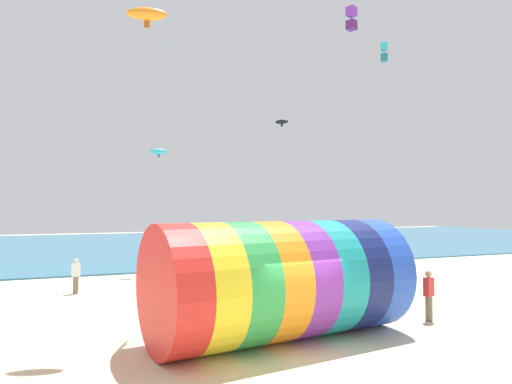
{
  "coord_description": "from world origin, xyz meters",
  "views": [
    {
      "loc": [
        -5.73,
        -11.15,
        3.98
      ],
      "look_at": [
        -0.02,
        3.37,
        4.46
      ],
      "focal_mm": 32.0,
      "sensor_mm": 36.0,
      "label": 1
    }
  ],
  "objects_px": {
    "kite_orange_parafoil": "(147,14)",
    "bystander_mid_beach": "(76,276)",
    "kite_handler": "(429,295)",
    "kite_black_parafoil": "(282,122)",
    "kite_cyan_parafoil": "(159,151)",
    "bystander_near_water": "(368,255)",
    "kite_cyan_box": "(384,52)",
    "giant_inflatable_tube": "(281,280)",
    "kite_purple_box": "(351,18)"
  },
  "relations": [
    {
      "from": "kite_handler",
      "to": "bystander_mid_beach",
      "type": "height_order",
      "value": "kite_handler"
    },
    {
      "from": "bystander_mid_beach",
      "to": "kite_orange_parafoil",
      "type": "bearing_deg",
      "value": -73.86
    },
    {
      "from": "giant_inflatable_tube",
      "to": "kite_purple_box",
      "type": "bearing_deg",
      "value": 44.35
    },
    {
      "from": "bystander_mid_beach",
      "to": "giant_inflatable_tube",
      "type": "bearing_deg",
      "value": -59.79
    },
    {
      "from": "kite_handler",
      "to": "kite_orange_parafoil",
      "type": "height_order",
      "value": "kite_orange_parafoil"
    },
    {
      "from": "kite_handler",
      "to": "bystander_near_water",
      "type": "bearing_deg",
      "value": 63.71
    },
    {
      "from": "kite_purple_box",
      "to": "bystander_near_water",
      "type": "height_order",
      "value": "kite_purple_box"
    },
    {
      "from": "bystander_mid_beach",
      "to": "kite_cyan_parafoil",
      "type": "bearing_deg",
      "value": 49.54
    },
    {
      "from": "kite_purple_box",
      "to": "kite_handler",
      "type": "bearing_deg",
      "value": -102.2
    },
    {
      "from": "kite_cyan_parafoil",
      "to": "kite_cyan_box",
      "type": "bearing_deg",
      "value": -45.99
    },
    {
      "from": "kite_orange_parafoil",
      "to": "kite_purple_box",
      "type": "bearing_deg",
      "value": 22.04
    },
    {
      "from": "bystander_near_water",
      "to": "bystander_mid_beach",
      "type": "bearing_deg",
      "value": -173.42
    },
    {
      "from": "bystander_near_water",
      "to": "kite_orange_parafoil",
      "type": "bearing_deg",
      "value": -148.65
    },
    {
      "from": "giant_inflatable_tube",
      "to": "bystander_mid_beach",
      "type": "xyz_separation_m",
      "value": [
        -5.74,
        9.86,
        -0.96
      ]
    },
    {
      "from": "kite_cyan_parafoil",
      "to": "kite_cyan_box",
      "type": "height_order",
      "value": "kite_cyan_box"
    },
    {
      "from": "giant_inflatable_tube",
      "to": "kite_orange_parafoil",
      "type": "relative_size",
      "value": 5.72
    },
    {
      "from": "kite_purple_box",
      "to": "kite_black_parafoil",
      "type": "distance_m",
      "value": 8.82
    },
    {
      "from": "giant_inflatable_tube",
      "to": "kite_handler",
      "type": "distance_m",
      "value": 5.74
    },
    {
      "from": "bystander_mid_beach",
      "to": "kite_handler",
      "type": "bearing_deg",
      "value": -40.55
    },
    {
      "from": "kite_handler",
      "to": "kite_black_parafoil",
      "type": "relative_size",
      "value": 1.87
    },
    {
      "from": "kite_cyan_parafoil",
      "to": "kite_orange_parafoil",
      "type": "bearing_deg",
      "value": -101.21
    },
    {
      "from": "kite_handler",
      "to": "kite_cyan_box",
      "type": "height_order",
      "value": "kite_cyan_box"
    },
    {
      "from": "giant_inflatable_tube",
      "to": "kite_cyan_box",
      "type": "relative_size",
      "value": 8.55
    },
    {
      "from": "kite_cyan_box",
      "to": "bystander_near_water",
      "type": "height_order",
      "value": "kite_cyan_box"
    },
    {
      "from": "kite_purple_box",
      "to": "bystander_mid_beach",
      "type": "relative_size",
      "value": 0.79
    },
    {
      "from": "kite_orange_parafoil",
      "to": "giant_inflatable_tube",
      "type": "bearing_deg",
      "value": -35.79
    },
    {
      "from": "kite_handler",
      "to": "kite_orange_parafoil",
      "type": "distance_m",
      "value": 13.5
    },
    {
      "from": "kite_black_parafoil",
      "to": "bystander_mid_beach",
      "type": "height_order",
      "value": "kite_black_parafoil"
    },
    {
      "from": "kite_cyan_box",
      "to": "giant_inflatable_tube",
      "type": "bearing_deg",
      "value": -145.21
    },
    {
      "from": "bystander_near_water",
      "to": "kite_purple_box",
      "type": "bearing_deg",
      "value": -131.7
    },
    {
      "from": "kite_black_parafoil",
      "to": "kite_cyan_parafoil",
      "type": "bearing_deg",
      "value": 177.52
    },
    {
      "from": "giant_inflatable_tube",
      "to": "kite_purple_box",
      "type": "xyz_separation_m",
      "value": [
        7.17,
        7.01,
        11.77
      ]
    },
    {
      "from": "kite_purple_box",
      "to": "kite_cyan_box",
      "type": "height_order",
      "value": "kite_purple_box"
    },
    {
      "from": "kite_orange_parafoil",
      "to": "bystander_mid_beach",
      "type": "relative_size",
      "value": 0.9
    },
    {
      "from": "kite_handler",
      "to": "kite_orange_parafoil",
      "type": "bearing_deg",
      "value": 164.78
    },
    {
      "from": "bystander_near_water",
      "to": "kite_cyan_box",
      "type": "bearing_deg",
      "value": -118.42
    },
    {
      "from": "kite_cyan_parafoil",
      "to": "kite_handler",
      "type": "bearing_deg",
      "value": -65.75
    },
    {
      "from": "kite_handler",
      "to": "kite_black_parafoil",
      "type": "height_order",
      "value": "kite_black_parafoil"
    },
    {
      "from": "kite_orange_parafoil",
      "to": "bystander_mid_beach",
      "type": "distance_m",
      "value": 12.14
    },
    {
      "from": "kite_orange_parafoil",
      "to": "bystander_mid_beach",
      "type": "bearing_deg",
      "value": 106.14
    },
    {
      "from": "kite_purple_box",
      "to": "kite_orange_parafoil",
      "type": "xyz_separation_m",
      "value": [
        -10.82,
        -4.38,
        -3.21
      ]
    },
    {
      "from": "kite_cyan_parafoil",
      "to": "bystander_mid_beach",
      "type": "bearing_deg",
      "value": -130.46
    },
    {
      "from": "kite_orange_parafoil",
      "to": "bystander_near_water",
      "type": "height_order",
      "value": "kite_orange_parafoil"
    },
    {
      "from": "giant_inflatable_tube",
      "to": "kite_cyan_parafoil",
      "type": "bearing_deg",
      "value": 94.31
    },
    {
      "from": "giant_inflatable_tube",
      "to": "bystander_near_water",
      "type": "relative_size",
      "value": 4.69
    },
    {
      "from": "kite_handler",
      "to": "bystander_near_water",
      "type": "height_order",
      "value": "bystander_near_water"
    },
    {
      "from": "kite_cyan_parafoil",
      "to": "kite_orange_parafoil",
      "type": "relative_size",
      "value": 0.74
    },
    {
      "from": "kite_cyan_parafoil",
      "to": "kite_black_parafoil",
      "type": "bearing_deg",
      "value": -2.48
    },
    {
      "from": "giant_inflatable_tube",
      "to": "kite_black_parafoil",
      "type": "relative_size",
      "value": 8.81
    },
    {
      "from": "kite_purple_box",
      "to": "bystander_near_water",
      "type": "xyz_separation_m",
      "value": [
        4.31,
        4.84,
        -12.63
      ]
    }
  ]
}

